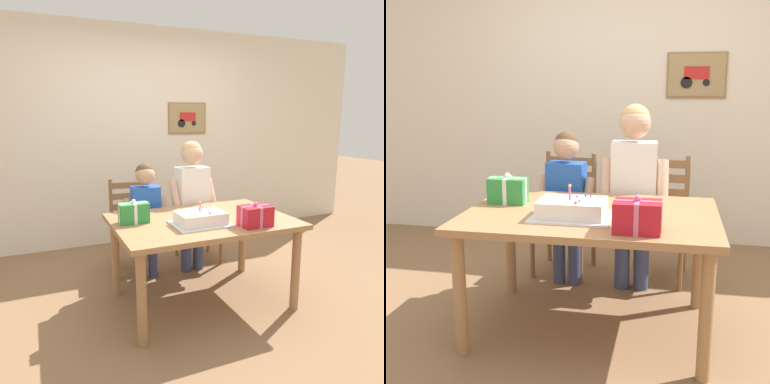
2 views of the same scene
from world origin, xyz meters
The scene contains 10 objects.
ground_plane centered at (0.00, 0.00, 0.00)m, with size 20.00×20.00×0.00m, color #846042.
back_wall centered at (0.00, 1.84, 1.30)m, with size 6.40×0.11×2.60m.
dining_table centered at (0.00, 0.00, 0.64)m, with size 1.44×0.99×0.73m.
birthday_cake centered at (-0.08, -0.14, 0.78)m, with size 0.44×0.34×0.19m.
gift_box_red_large centered at (-0.54, 0.11, 0.81)m, with size 0.23×0.13×0.19m.
gift_box_beside_cake centered at (0.29, -0.34, 0.81)m, with size 0.24×0.17×0.19m.
chair_left centered at (-0.35, 0.91, 0.47)m, with size 0.46×0.46×0.92m.
chair_right centered at (0.36, 0.91, 0.47)m, with size 0.45×0.45×0.92m.
child_older centered at (0.19, 0.64, 0.80)m, with size 0.48×0.28×1.32m.
child_younger centered at (-0.29, 0.64, 0.68)m, with size 0.42×0.24×1.13m.
Camera 1 is at (-1.24, -2.66, 1.55)m, focal length 34.86 mm.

